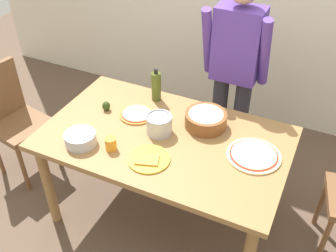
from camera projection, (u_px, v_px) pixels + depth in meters
ground at (165, 213)px, 3.01m from camera, size 8.00×8.00×0.00m
dining_table at (165, 147)px, 2.60m from camera, size 1.60×0.96×0.76m
person_cook at (235, 67)px, 2.91m from camera, size 0.49×0.25×1.62m
chair_wooden_left at (13, 116)px, 3.10m from camera, size 0.46×0.46×0.95m
pizza_raw_on_board at (254, 155)px, 2.39m from camera, size 0.34×0.34×0.02m
pizza_cooked_on_tray at (137, 114)px, 2.73m from camera, size 0.24×0.24×0.02m
plate_with_slice at (149, 159)px, 2.36m from camera, size 0.26×0.26×0.02m
popcorn_bowl at (206, 118)px, 2.60m from camera, size 0.28×0.28×0.11m
mixing_bowl_steel at (80, 139)px, 2.47m from camera, size 0.20×0.20×0.08m
olive_oil_bottle at (156, 86)px, 2.82m from camera, size 0.07×0.07×0.26m
steel_pot at (159, 124)px, 2.54m from camera, size 0.17×0.17×0.13m
cup_orange at (111, 144)px, 2.42m from camera, size 0.07×0.07×0.08m
avocado at (106, 106)px, 2.76m from camera, size 0.06×0.06×0.07m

